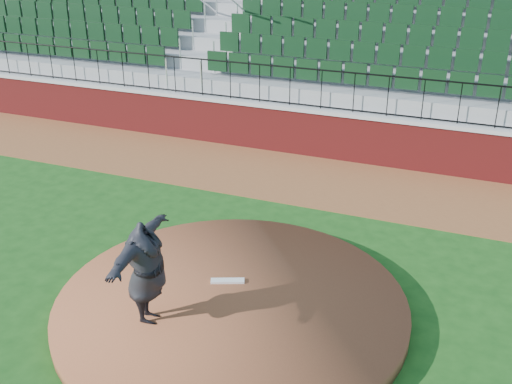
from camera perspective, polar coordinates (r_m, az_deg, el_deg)
ground at (r=10.53m, az=-3.11°, el=-9.61°), size 90.00×90.00×0.00m
warning_track at (r=15.00m, az=5.61°, el=1.19°), size 34.00×3.20×0.01m
field_wall at (r=16.23m, az=7.35°, el=5.18°), size 34.00×0.35×1.20m
wall_cap at (r=16.03m, az=7.47°, el=7.37°), size 34.00×0.45×0.10m
wall_railing at (r=15.88m, az=7.58°, el=9.27°), size 34.00×0.05×1.00m
seating_stands at (r=18.35m, az=9.95°, el=12.77°), size 34.00×5.10×4.60m
concourse_wall at (r=20.98m, az=11.82°, el=15.30°), size 34.00×0.50×5.50m
pitchers_mound at (r=10.08m, az=-2.29°, el=-10.47°), size 5.65×5.65×0.25m
pitching_rubber at (r=10.42m, az=-2.66°, el=-8.24°), size 0.57×0.35×0.04m
pitcher at (r=9.22m, az=-10.14°, el=-7.39°), size 0.89×2.12×1.67m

